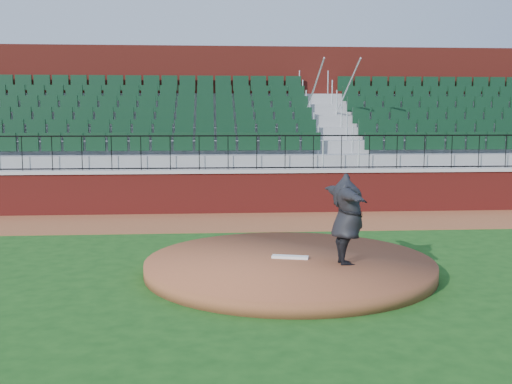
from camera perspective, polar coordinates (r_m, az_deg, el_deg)
ground at (r=11.52m, az=0.55°, el=-7.35°), size 90.00×90.00×0.00m
warning_track at (r=16.79m, az=-0.98°, el=-2.76°), size 34.00×3.20×0.01m
field_wall at (r=18.28m, az=-1.27°, el=-0.07°), size 34.00×0.35×1.20m
wall_cap at (r=18.22m, az=-1.27°, el=1.96°), size 34.00×0.45×0.10m
wall_railing at (r=18.17m, az=-1.28°, el=3.69°), size 34.00×0.05×1.00m
seating_stands at (r=20.87m, az=-1.67°, el=5.49°), size 34.00×5.10×4.60m
concourse_wall at (r=23.66m, az=-1.98°, el=6.76°), size 34.00×0.50×5.50m
pitchers_mound at (r=11.38m, az=3.12°, el=-6.89°), size 5.31×5.31×0.25m
pitching_rubber at (r=11.43m, az=3.20°, el=-6.07°), size 0.70×0.34×0.05m
pitcher at (r=10.94m, az=8.48°, el=-2.52°), size 0.73×2.04×1.62m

